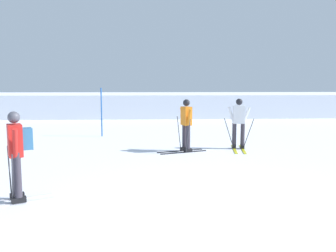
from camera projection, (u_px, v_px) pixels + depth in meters
ground_plane at (215, 212)px, 6.14m from camera, size 120.00×120.00×0.00m
far_snow_ridge at (166, 104)px, 25.50m from camera, size 80.00×7.56×1.48m
skier_orange at (186, 124)px, 11.47m from camera, size 1.63×0.95×1.71m
skier_white at (239, 122)px, 11.96m from camera, size 1.00×1.64×1.71m
skier_red at (17, 152)px, 6.59m from camera, size 1.60×1.03×1.71m
trail_marker_pole at (102, 112)px, 14.78m from camera, size 0.05×0.05×2.03m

